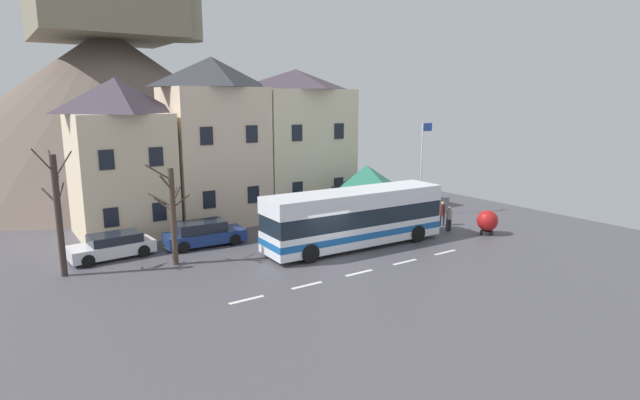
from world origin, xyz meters
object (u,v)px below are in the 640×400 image
pedestrian_03 (442,212)px  bare_tree_01 (172,214)px  townhouse_01 (214,142)px  public_bench (324,211)px  flagpole (422,162)px  transit_bus (355,218)px  pedestrian_01 (394,214)px  parked_car_00 (204,234)px  parked_car_01 (112,246)px  townhouse_02 (296,141)px  pedestrian_02 (449,218)px  bus_shelter (367,176)px  pedestrian_00 (435,218)px  townhouse_00 (120,158)px  parked_car_02 (376,206)px  harbour_buoy (487,221)px  hilltop_castle (111,101)px  bare_tree_00 (58,213)px

pedestrian_03 → bare_tree_01: 17.57m
townhouse_01 → bare_tree_01: 9.50m
public_bench → flagpole: flagpole is taller
transit_bus → pedestrian_01: 5.14m
parked_car_00 → parked_car_01: parked_car_00 is taller
townhouse_01 → townhouse_02: townhouse_01 is taller
townhouse_02 → flagpole: (6.49, -6.57, -1.30)m
townhouse_01 → pedestrian_02: bearing=-42.8°
bus_shelter → pedestrian_00: size_ratio=2.51×
townhouse_02 → public_bench: townhouse_02 is taller
transit_bus → pedestrian_00: bearing=0.6°
townhouse_01 → townhouse_00: bearing=177.1°
parked_car_02 → public_bench: (-3.58, 1.43, -0.18)m
pedestrian_01 → harbour_buoy: bearing=-50.7°
hilltop_castle → pedestrian_03: bearing=-67.9°
parked_car_00 → pedestrian_02: (14.14, -5.61, 0.17)m
townhouse_01 → pedestrian_00: 15.26m
townhouse_01 → transit_bus: size_ratio=1.00×
parked_car_02 → bare_tree_01: 16.02m
townhouse_02 → pedestrian_00: townhouse_02 is taller
bus_shelter → hilltop_castle: bearing=108.6°
parked_car_01 → parked_car_02: bearing=175.6°
townhouse_00 → flagpole: (19.07, -6.44, -0.87)m
parked_car_01 → pedestrian_03: pedestrian_03 is taller
bus_shelter → parked_car_01: size_ratio=0.90×
hilltop_castle → parked_car_00: size_ratio=9.36×
transit_bus → pedestrian_02: bearing=-3.0°
parked_car_01 → bare_tree_01: size_ratio=0.83×
townhouse_00 → parked_car_01: 6.45m
harbour_buoy → bare_tree_01: 18.72m
townhouse_01 → parked_car_01: size_ratio=2.53×
flagpole → bare_tree_00: size_ratio=1.09×
townhouse_02 → townhouse_01: bearing=-176.2°
pedestrian_00 → pedestrian_03: size_ratio=0.97×
bus_shelter → parked_car_00: bearing=176.5°
transit_bus → pedestrian_03: transit_bus is taller
public_bench → bare_tree_00: (-16.99, -2.99, 2.59)m
townhouse_00 → hilltop_castle: hilltop_castle is taller
transit_bus → pedestrian_01: (4.71, 1.93, -0.74)m
public_bench → flagpole: 7.89m
parked_car_00 → public_bench: (9.55, 1.81, -0.22)m
bare_tree_00 → pedestrian_02: bearing=-11.6°
parked_car_01 → pedestrian_02: 19.97m
bus_shelter → harbour_buoy: bus_shelter is taller
townhouse_01 → hilltop_castle: 23.76m
townhouse_02 → pedestrian_00: 11.96m
parked_car_01 → harbour_buoy: 21.83m
pedestrian_03 → hilltop_castle: bearing=112.1°
bus_shelter → parked_car_00: bus_shelter is taller
transit_bus → flagpole: (8.91, 3.72, 2.25)m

